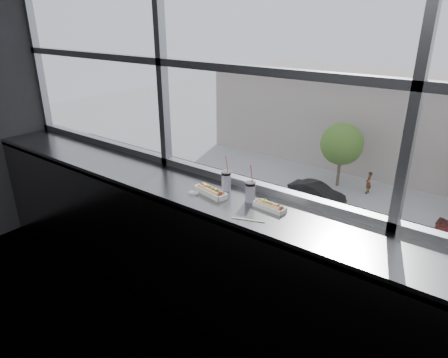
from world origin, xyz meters
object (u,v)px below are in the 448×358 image
Objects in this scene: wrapper at (193,192)px; tree_left at (342,144)px; soda_cup_left at (226,180)px; pedestrian_a at (369,181)px; loose_straw at (248,220)px; hotdog_tray_left at (211,191)px; car_near_b at (292,241)px; car_near_c at (443,294)px; soda_cup_right at (250,190)px; car_near_a at (217,214)px; car_far_a at (317,190)px; hotdog_tray_right at (270,206)px.

wrapper is 0.02× the size of tree_left.
soda_cup_left reaches higher than pedestrian_a.
loose_straw is 31.28m from tree_left.
loose_straw is (0.46, -0.17, -0.03)m from hotdog_tray_left.
hotdog_tray_left is 0.05× the size of car_near_b.
car_near_b is 0.97× the size of car_near_c.
loose_straw is 0.03× the size of car_near_b.
car_near_b is 3.03× the size of pedestrian_a.
hotdog_tray_left is 0.06× the size of tree_left.
car_near_c is at bearing 32.27° from pedestrian_a.
pedestrian_a is (-6.74, 28.32, -10.98)m from wrapper.
soda_cup_right is at bearing 101.26° from loose_straw.
car_near_a is (-13.32, 16.46, -10.90)m from loose_straw.
hotdog_tray_left is 28.34m from car_far_a.
hotdog_tray_right is at bearing -176.23° from car_near_c.
soda_cup_right is at bearing 14.25° from pedestrian_a.
car_near_b is at bearing -79.93° from tree_left.
soda_cup_left is 0.27m from wrapper.
car_near_a reaches higher than pedestrian_a.
soda_cup_left is at bearing -160.92° from car_near_b.
tree_left reaches higher than car_far_a.
pedestrian_a is (-7.33, 28.19, -10.99)m from hotdog_tray_right.
car_far_a is 8.30m from car_near_b.
pedestrian_a is (0.43, 11.96, -0.03)m from car_near_b.
pedestrian_a is at bearing 109.81° from hotdog_tray_right.
hotdog_tray_left is 19.64m from car_near_c.
car_near_b is at bearing 114.38° from soda_cup_left.
tree_left is (-9.41, 28.29, -8.46)m from hotdog_tray_left.
wrapper is at bearing 13.39° from pedestrian_a.
car_far_a is at bearing -25.21° from car_near_a.
hotdog_tray_left is at bearing 139.49° from loose_straw.
tree_left reaches higher than pedestrian_a.
soda_cup_left is 0.27m from soda_cup_right.
wrapper is at bearing -71.85° from tree_left.
car_far_a is at bearing -90.99° from tree_left.
wrapper reaches higher than car_near_a.
soda_cup_right is 0.04× the size of car_near_c.
loose_straw is 0.04× the size of tree_left.
wrapper is 19.69m from car_near_c.
car_near_b is at bearing 115.07° from soda_cup_right.
wrapper is 31.02m from tree_left.
soda_cup_left is at bearing -153.94° from car_far_a.
car_far_a is 4.80m from tree_left.
car_near_b is (-7.76, 16.23, -10.96)m from hotdog_tray_right.
hotdog_tray_right is at bearing 14.58° from pedestrian_a.
soda_cup_right reaches higher than wrapper.
soda_cup_left is 2.97× the size of wrapper.
car_near_b reaches higher than car_far_a.
car_near_a is 1.02× the size of car_near_c.
hotdog_tray_right reaches higher than pedestrian_a.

